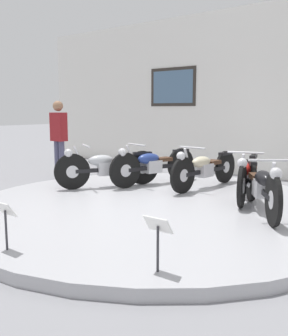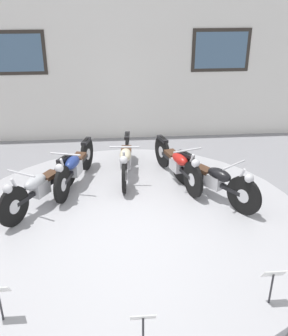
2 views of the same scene
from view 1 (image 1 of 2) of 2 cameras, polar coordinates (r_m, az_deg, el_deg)
ground_plane at (r=6.10m, az=1.55°, el=-6.40°), size 60.00×60.00×0.00m
display_platform at (r=6.08m, az=1.55°, el=-5.79°), size 5.80×5.80×0.13m
back_wall at (r=9.51m, az=16.82°, el=10.49°), size 14.00×0.22×3.90m
motorcycle_silver at (r=7.30m, az=-5.50°, el=0.26°), size 1.07×1.75×0.80m
motorcycle_blue at (r=7.52m, az=1.27°, el=0.56°), size 0.67×1.95×0.80m
motorcycle_cream at (r=7.24m, az=8.72°, el=0.06°), size 0.54×1.98×0.79m
motorcycle_red at (r=6.56m, az=14.82°, el=-0.92°), size 0.69×1.94×0.80m
motorcycle_black at (r=5.69m, az=16.69°, el=-2.38°), size 1.19×1.69×0.81m
info_placard_front_centre at (r=4.27m, az=-19.48°, el=-6.49°), size 0.26×0.11×0.51m
info_placard_front_right at (r=3.51m, az=2.03°, el=-9.26°), size 0.26×0.11×0.51m
visitor_standing at (r=9.13m, az=-12.26°, el=4.78°), size 0.36×0.23×1.75m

